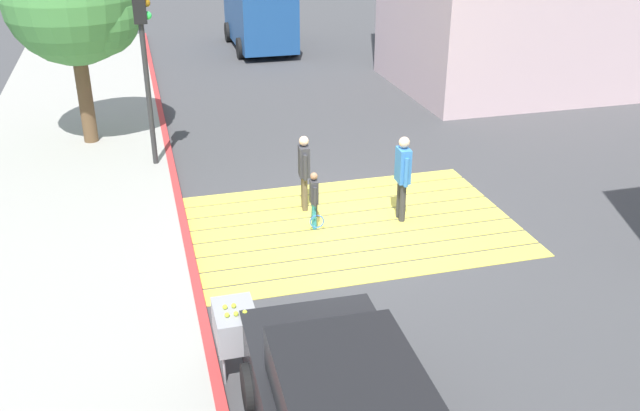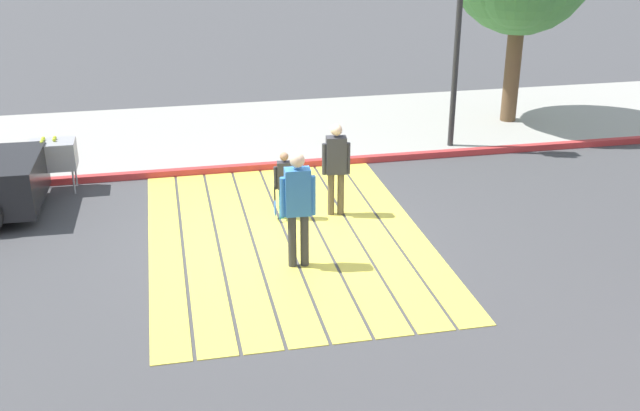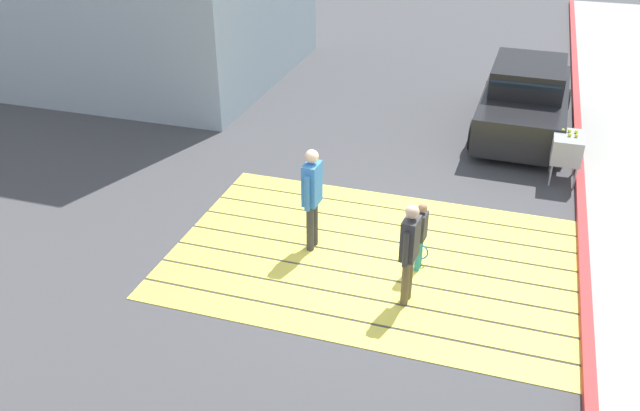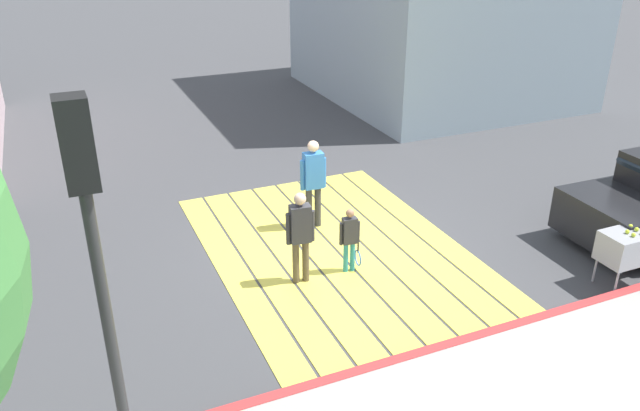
{
  "view_description": "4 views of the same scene",
  "coord_description": "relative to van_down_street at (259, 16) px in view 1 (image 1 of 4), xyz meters",
  "views": [
    {
      "loc": [
        -3.85,
        -11.78,
        6.25
      ],
      "look_at": [
        -0.79,
        -0.47,
        0.75
      ],
      "focal_mm": 39.07,
      "sensor_mm": 36.0,
      "label": 1
    },
    {
      "loc": [
        10.96,
        -1.78,
        5.18
      ],
      "look_at": [
        0.76,
        0.38,
        0.83
      ],
      "focal_mm": 42.8,
      "sensor_mm": 36.0,
      "label": 2
    },
    {
      "loc": [
        -1.93,
        8.9,
        6.06
      ],
      "look_at": [
        0.68,
        0.65,
        1.2
      ],
      "focal_mm": 37.73,
      "sensor_mm": 36.0,
      "label": 3
    },
    {
      "loc": [
        -9.09,
        4.28,
        5.65
      ],
      "look_at": [
        0.0,
        0.31,
        0.95
      ],
      "focal_mm": 35.51,
      "sensor_mm": 36.0,
      "label": 4
    }
  ],
  "objects": [
    {
      "name": "pedestrian_adult_trailing",
      "position": [
        -1.96,
        -15.31,
        -0.34
      ],
      "size": [
        0.24,
        0.47,
        1.61
      ],
      "color": "brown",
      "rests_on": "ground"
    },
    {
      "name": "tennis_ball_cart",
      "position": [
        -4.12,
        -20.08,
        -0.58
      ],
      "size": [
        0.56,
        0.8,
        1.02
      ],
      "color": "#99999E",
      "rests_on": "ground"
    },
    {
      "name": "crosswalk_stripes",
      "position": [
        -1.22,
        -16.28,
        -1.27
      ],
      "size": [
        6.4,
        4.35,
        0.01
      ],
      "color": "#EAD64C",
      "rests_on": "ground"
    },
    {
      "name": "ground_plane",
      "position": [
        -1.22,
        -16.28,
        -1.28
      ],
      "size": [
        120.0,
        120.0,
        0.0
      ],
      "primitive_type": "plane",
      "color": "#424244"
    },
    {
      "name": "van_down_street",
      "position": [
        0.0,
        0.0,
        0.0
      ],
      "size": [
        2.37,
        5.21,
        2.35
      ],
      "color": "#1E4C8C",
      "rests_on": "ground"
    },
    {
      "name": "pedestrian_child_with_racket",
      "position": [
        -1.98,
        -16.19,
        -0.62
      ],
      "size": [
        0.28,
        0.38,
        1.18
      ],
      "color": "teal",
      "rests_on": "ground"
    },
    {
      "name": "sidewalk_west",
      "position": [
        -6.82,
        -16.28,
        -1.22
      ],
      "size": [
        4.8,
        40.0,
        0.12
      ],
      "primitive_type": "cube",
      "color": "#9E9B93",
      "rests_on": "ground"
    },
    {
      "name": "traffic_light_corner",
      "position": [
        -4.8,
        -12.14,
        1.76
      ],
      "size": [
        0.39,
        0.28,
        4.24
      ],
      "color": "#2D2D2D",
      "rests_on": "ground"
    },
    {
      "name": "street_tree",
      "position": [
        -6.23,
        -10.17,
        2.35
      ],
      "size": [
        3.2,
        3.2,
        5.32
      ],
      "color": "brown",
      "rests_on": "ground"
    },
    {
      "name": "curb_painted",
      "position": [
        -4.47,
        -16.28,
        -1.21
      ],
      "size": [
        0.16,
        40.0,
        0.13
      ],
      "primitive_type": "cube",
      "color": "#BC3333",
      "rests_on": "ground"
    },
    {
      "name": "pedestrian_adult_lead",
      "position": [
        -0.2,
        -16.28,
        -0.25
      ],
      "size": [
        0.24,
        0.52,
        1.77
      ],
      "color": "#333338",
      "rests_on": "ground"
    }
  ]
}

